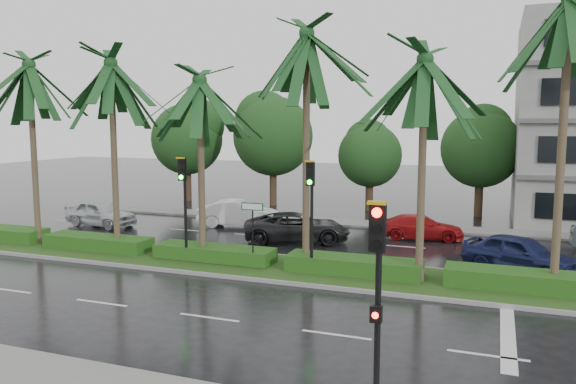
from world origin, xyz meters
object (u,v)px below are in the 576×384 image
at_px(signal_median_left, 184,194).
at_px(car_red, 421,227).
at_px(signal_near, 377,303).
at_px(car_silver, 101,213).
at_px(street_sign, 252,218).
at_px(car_darkgrey, 297,227).
at_px(car_blue, 520,254).
at_px(car_white, 239,213).

relative_size(signal_median_left, car_red, 1.03).
distance_m(signal_near, car_silver, 24.85).
height_order(street_sign, car_silver, street_sign).
bearing_deg(car_darkgrey, street_sign, 162.29).
relative_size(car_silver, car_blue, 1.00).
distance_m(car_silver, car_blue, 22.27).
bearing_deg(street_sign, signal_near, -54.66).
distance_m(car_white, car_red, 10.18).
relative_size(street_sign, car_blue, 0.59).
xyz_separation_m(car_silver, car_red, (17.64, 2.79, -0.13)).
bearing_deg(street_sign, car_blue, 19.39).
height_order(car_silver, car_darkgrey, car_silver).
distance_m(street_sign, car_white, 9.82).
bearing_deg(car_red, street_sign, 139.49).
bearing_deg(car_silver, car_darkgrey, -82.05).
xyz_separation_m(car_silver, car_darkgrey, (11.96, -0.06, -0.02)).
bearing_deg(car_silver, signal_near, -121.20).
height_order(signal_near, car_darkgrey, signal_near).
bearing_deg(car_blue, signal_median_left, 130.53).
bearing_deg(car_darkgrey, signal_near, -174.88).
distance_m(signal_near, car_blue, 13.83).
relative_size(signal_median_left, car_silver, 0.99).
bearing_deg(car_blue, signal_near, -167.99).
xyz_separation_m(car_white, car_red, (10.18, 0.13, -0.14)).
xyz_separation_m(car_white, car_blue, (14.68, -5.01, -0.01)).
xyz_separation_m(signal_median_left, car_darkgrey, (2.82, 6.00, -2.27)).
distance_m(street_sign, car_blue, 10.69).
bearing_deg(car_silver, car_blue, -87.83).
bearing_deg(signal_near, car_white, 122.41).
bearing_deg(street_sign, car_darkgrey, 91.78).
bearing_deg(car_silver, car_red, -72.78).
distance_m(car_white, car_darkgrey, 5.26).
bearing_deg(signal_median_left, car_blue, 15.89).
bearing_deg(signal_near, car_silver, 140.57).
bearing_deg(car_darkgrey, car_silver, 70.24).
xyz_separation_m(signal_near, car_blue, (3.00, 13.39, -1.76)).
relative_size(street_sign, car_darkgrey, 0.50).
xyz_separation_m(car_white, car_darkgrey, (4.50, -2.72, -0.02)).
bearing_deg(car_darkgrey, car_blue, -122.18).
xyz_separation_m(signal_median_left, car_blue, (13.00, 3.70, -2.25)).
bearing_deg(car_blue, car_darkgrey, 101.94).
height_order(car_darkgrey, car_red, car_darkgrey).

